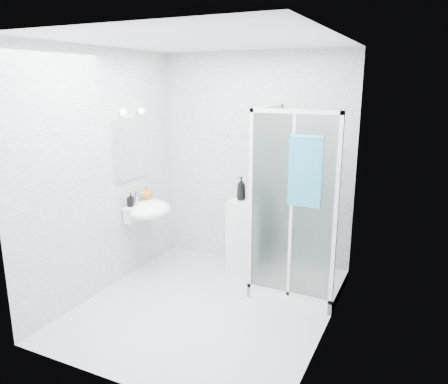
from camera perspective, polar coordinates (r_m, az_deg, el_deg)
The scene contains 12 objects.
room at distance 4.15m, azimuth -2.72°, elevation 1.01°, with size 2.40×2.60×2.60m.
shower_enclosure at distance 4.85m, azimuth 8.85°, elevation -7.77°, with size 0.90×0.95×2.00m.
wall_basin at distance 5.16m, azimuth -9.95°, elevation -2.34°, with size 0.46×0.56×0.35m.
mirror at distance 5.13m, azimuth -12.10°, elevation 5.51°, with size 0.02×0.60×0.70m, color white.
vanity_lights at distance 5.05m, azimuth -11.90°, elevation 10.20°, with size 0.10×0.40×0.08m.
wall_hooks at distance 5.32m, azimuth 1.32°, elevation 7.43°, with size 0.23×0.06×0.03m.
storage_cabinet at distance 5.27m, azimuth 2.87°, elevation -5.79°, with size 0.37×0.40×0.89m.
hand_towel at distance 4.13m, azimuth 10.59°, elevation 2.87°, with size 0.32×0.05×0.68m.
shampoo_bottle_a at distance 5.12m, azimuth 2.26°, elevation 0.47°, with size 0.11×0.11×0.28m, color black.
shampoo_bottle_b at distance 5.11m, azimuth 3.99°, elevation 0.32°, with size 0.12×0.12×0.26m, color #100D50.
soap_dispenser_orange at distance 5.32m, azimuth -10.07°, elevation -0.16°, with size 0.13×0.13×0.17m, color #B05F14.
soap_dispenser_black at distance 5.08m, azimuth -12.09°, elevation -0.97°, with size 0.07×0.07×0.16m, color black.
Camera 1 is at (1.93, -3.55, 2.24)m, focal length 35.00 mm.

